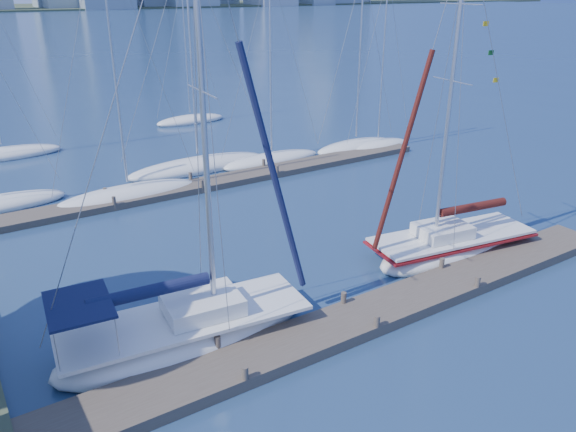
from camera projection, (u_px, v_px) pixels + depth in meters
ground at (359, 324)px, 19.62m from camera, size 700.00×700.00×0.00m
near_dock at (359, 319)px, 19.54m from camera, size 26.00×2.00×0.40m
far_dock at (212, 183)px, 33.00m from camera, size 30.00×1.80×0.36m
sailboat_navy at (185, 313)px, 18.12m from camera, size 8.92×3.70×14.65m
sailboat_maroon at (452, 230)px, 24.34m from camera, size 8.23×3.79×13.53m
bg_boat_0 at (0, 204)px, 29.70m from camera, size 6.94×3.28×11.19m
bg_boat_1 at (129, 194)px, 30.96m from camera, size 7.98×2.44×14.64m
bg_boat_2 at (198, 166)px, 35.82m from camera, size 9.65×4.71×13.68m
bg_boat_3 at (272, 159)px, 37.24m from camera, size 7.25×2.53×12.52m
bg_boat_4 at (356, 146)px, 40.25m from camera, size 6.63×2.32×12.55m
bg_boat_5 at (378, 145)px, 40.48m from camera, size 5.55×2.24×12.20m
bg_boat_6 at (3, 154)px, 38.28m from camera, size 8.03×3.95×14.12m
bg_boat_7 at (191, 120)px, 48.19m from camera, size 6.19×2.37×11.52m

